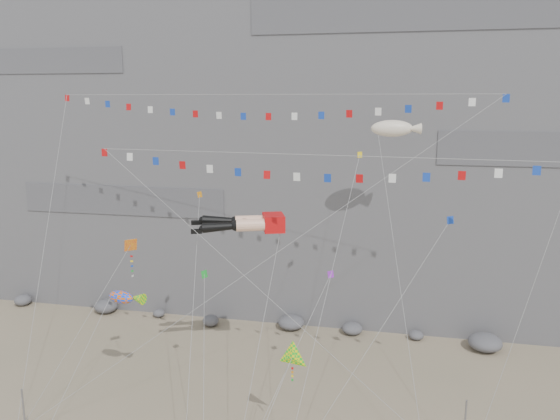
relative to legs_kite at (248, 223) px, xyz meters
name	(u,v)px	position (x,y,z in m)	size (l,w,h in m)	color
cliff	(316,75)	(1.13, 26.51, 11.76)	(80.00, 28.00, 50.00)	slate
talus_boulders	(291,323)	(1.13, 11.51, -12.64)	(60.00, 3.00, 1.20)	#5A5A5F
legs_kite	(248,223)	(0.00, 0.00, 0.00)	(7.06, 14.53, 18.69)	red
flag_banner_upper	(255,95)	(-0.26, 3.50, 9.35)	(35.49, 15.37, 29.35)	red
flag_banner_lower	(313,155)	(5.25, -3.28, 5.51)	(30.68, 5.49, 21.73)	red
harlequin_kite	(130,246)	(-7.68, -3.66, -1.16)	(6.99, 7.20, 14.80)	red
fish_windsock	(121,297)	(-8.88, -3.24, -5.28)	(4.66, 7.27, 10.55)	#E55D0B
delta_kite	(292,357)	(4.67, -6.96, -6.83)	(3.49, 8.05, 10.18)	yellow
blimp_windsock	(392,129)	(10.14, 6.98, 6.68)	(5.28, 15.63, 24.89)	#F2E2C7
small_kite_a	(199,201)	(-4.37, 1.62, 1.24)	(4.37, 15.10, 21.13)	orange
small_kite_b	(329,277)	(6.23, -1.02, -3.42)	(5.00, 10.15, 14.43)	purple
small_kite_c	(204,277)	(-2.64, -2.46, -3.51)	(4.22, 11.68, 15.18)	green
small_kite_d	(358,164)	(7.77, 2.66, 4.34)	(3.73, 15.51, 23.70)	yellow
small_kite_e	(447,225)	(14.05, -1.33, 0.89)	(10.16, 10.00, 19.59)	#1338A9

